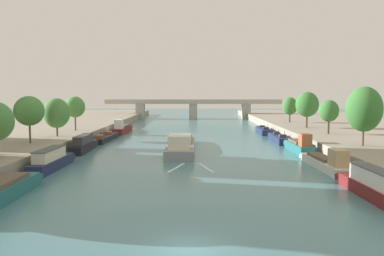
{
  "coord_description": "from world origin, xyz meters",
  "views": [
    {
      "loc": [
        0.36,
        -22.25,
        9.16
      ],
      "look_at": [
        0.0,
        41.92,
        3.31
      ],
      "focal_mm": 36.68,
      "sensor_mm": 36.0,
      "label": 1
    }
  ],
  "objects_px": {
    "moored_boat_right_second": "(326,162)",
    "tree_right_second": "(329,111)",
    "tree_left_distant": "(57,113)",
    "moored_boat_left_near": "(105,138)",
    "tree_left_by_lamp": "(75,107)",
    "bridge_far": "(193,106)",
    "moored_boat_right_near": "(299,146)",
    "moored_boat_right_upstream": "(279,138)",
    "moored_boat_left_gap_after": "(51,160)",
    "tree_right_end_of_row": "(307,104)",
    "tree_right_far": "(364,109)",
    "moored_boat_right_midway": "(371,185)",
    "moored_boat_right_lone": "(263,130)",
    "moored_boat_left_lone": "(84,144)",
    "tree_left_past_mid": "(29,111)",
    "barge_midriver": "(181,145)",
    "tree_right_by_lamp": "(290,106)",
    "moored_boat_left_far": "(122,129)"
  },
  "relations": [
    {
      "from": "moored_boat_left_gap_after",
      "to": "moored_boat_right_lone",
      "type": "relative_size",
      "value": 0.94
    },
    {
      "from": "tree_left_by_lamp",
      "to": "tree_right_by_lamp",
      "type": "relative_size",
      "value": 1.07
    },
    {
      "from": "moored_boat_right_midway",
      "to": "moored_boat_right_lone",
      "type": "bearing_deg",
      "value": 89.97
    },
    {
      "from": "moored_boat_right_near",
      "to": "tree_left_past_mid",
      "type": "bearing_deg",
      "value": -174.25
    },
    {
      "from": "tree_left_distant",
      "to": "tree_right_end_of_row",
      "type": "relative_size",
      "value": 0.86
    },
    {
      "from": "moored_boat_left_lone",
      "to": "moored_boat_right_lone",
      "type": "bearing_deg",
      "value": 39.33
    },
    {
      "from": "moored_boat_right_near",
      "to": "moored_boat_right_lone",
      "type": "relative_size",
      "value": 0.9
    },
    {
      "from": "moored_boat_left_lone",
      "to": "moored_boat_right_lone",
      "type": "height_order",
      "value": "moored_boat_left_lone"
    },
    {
      "from": "moored_boat_right_midway",
      "to": "tree_right_end_of_row",
      "type": "xyz_separation_m",
      "value": [
        7.82,
        47.28,
        5.56
      ]
    },
    {
      "from": "tree_left_distant",
      "to": "bridge_far",
      "type": "bearing_deg",
      "value": 72.63
    },
    {
      "from": "moored_boat_right_near",
      "to": "tree_right_far",
      "type": "xyz_separation_m",
      "value": [
        6.87,
        -6.61,
        5.9
      ]
    },
    {
      "from": "moored_boat_left_near",
      "to": "tree_left_distant",
      "type": "relative_size",
      "value": 2.28
    },
    {
      "from": "moored_boat_left_gap_after",
      "to": "tree_right_end_of_row",
      "type": "relative_size",
      "value": 1.52
    },
    {
      "from": "tree_right_far",
      "to": "tree_right_end_of_row",
      "type": "xyz_separation_m",
      "value": [
        0.38,
        28.07,
        -0.23
      ]
    },
    {
      "from": "tree_left_distant",
      "to": "tree_right_far",
      "type": "distance_m",
      "value": 47.3
    },
    {
      "from": "moored_boat_right_midway",
      "to": "tree_right_second",
      "type": "bearing_deg",
      "value": 76.93
    },
    {
      "from": "moored_boat_right_upstream",
      "to": "tree_left_by_lamp",
      "type": "relative_size",
      "value": 1.8
    },
    {
      "from": "moored_boat_left_lone",
      "to": "tree_right_far",
      "type": "distance_m",
      "value": 41.26
    },
    {
      "from": "tree_right_second",
      "to": "bridge_far",
      "type": "height_order",
      "value": "tree_right_second"
    },
    {
      "from": "tree_right_far",
      "to": "bridge_far",
      "type": "height_order",
      "value": "tree_right_far"
    },
    {
      "from": "moored_boat_right_midway",
      "to": "moored_boat_right_lone",
      "type": "xyz_separation_m",
      "value": [
        0.03,
        53.64,
        -0.46
      ]
    },
    {
      "from": "moored_boat_right_second",
      "to": "tree_right_by_lamp",
      "type": "relative_size",
      "value": 2.12
    },
    {
      "from": "moored_boat_right_near",
      "to": "moored_boat_right_upstream",
      "type": "xyz_separation_m",
      "value": [
        -0.4,
        12.64,
        -0.33
      ]
    },
    {
      "from": "moored_boat_right_upstream",
      "to": "tree_right_second",
      "type": "distance_m",
      "value": 10.14
    },
    {
      "from": "tree_right_by_lamp",
      "to": "moored_boat_left_near",
      "type": "bearing_deg",
      "value": -152.62
    },
    {
      "from": "moored_boat_right_lone",
      "to": "tree_right_end_of_row",
      "type": "bearing_deg",
      "value": -39.25
    },
    {
      "from": "moored_boat_left_near",
      "to": "tree_right_second",
      "type": "height_order",
      "value": "tree_right_second"
    },
    {
      "from": "moored_boat_right_lone",
      "to": "tree_left_by_lamp",
      "type": "relative_size",
      "value": 1.84
    },
    {
      "from": "moored_boat_left_near",
      "to": "tree_left_by_lamp",
      "type": "bearing_deg",
      "value": -179.65
    },
    {
      "from": "tree_left_by_lamp",
      "to": "moored_boat_left_lone",
      "type": "bearing_deg",
      "value": -68.22
    },
    {
      "from": "moored_boat_right_near",
      "to": "tree_right_second",
      "type": "bearing_deg",
      "value": 50.44
    },
    {
      "from": "barge_midriver",
      "to": "moored_boat_right_second",
      "type": "xyz_separation_m",
      "value": [
        17.73,
        -14.77,
        -0.1
      ]
    },
    {
      "from": "tree_left_distant",
      "to": "moored_boat_right_lone",
      "type": "bearing_deg",
      "value": 30.54
    },
    {
      "from": "barge_midriver",
      "to": "moored_boat_right_near",
      "type": "relative_size",
      "value": 2.02
    },
    {
      "from": "moored_boat_right_upstream",
      "to": "tree_left_by_lamp",
      "type": "distance_m",
      "value": 38.89
    },
    {
      "from": "tree_left_past_mid",
      "to": "tree_left_by_lamp",
      "type": "relative_size",
      "value": 1.04
    },
    {
      "from": "tree_left_by_lamp",
      "to": "bridge_far",
      "type": "bearing_deg",
      "value": 70.22
    },
    {
      "from": "moored_boat_left_far",
      "to": "tree_right_second",
      "type": "relative_size",
      "value": 2.15
    },
    {
      "from": "tree_left_past_mid",
      "to": "tree_right_by_lamp",
      "type": "height_order",
      "value": "tree_left_past_mid"
    },
    {
      "from": "moored_boat_right_near",
      "to": "tree_left_by_lamp",
      "type": "relative_size",
      "value": 1.66
    },
    {
      "from": "tree_right_end_of_row",
      "to": "moored_boat_left_near",
      "type": "bearing_deg",
      "value": -170.81
    },
    {
      "from": "tree_left_distant",
      "to": "tree_right_end_of_row",
      "type": "bearing_deg",
      "value": 19.42
    },
    {
      "from": "moored_boat_right_upstream",
      "to": "bridge_far",
      "type": "xyz_separation_m",
      "value": [
        -16.04,
        64.4,
        3.61
      ]
    },
    {
      "from": "tree_left_by_lamp",
      "to": "bridge_far",
      "type": "height_order",
      "value": "tree_left_by_lamp"
    },
    {
      "from": "moored_boat_right_near",
      "to": "tree_left_by_lamp",
      "type": "xyz_separation_m",
      "value": [
        -38.8,
        14.87,
        5.39
      ]
    },
    {
      "from": "moored_boat_right_second",
      "to": "tree_right_second",
      "type": "relative_size",
      "value": 2.16
    },
    {
      "from": "moored_boat_right_near",
      "to": "tree_right_far",
      "type": "height_order",
      "value": "tree_right_far"
    },
    {
      "from": "moored_boat_left_lone",
      "to": "bridge_far",
      "type": "xyz_separation_m",
      "value": [
        16.82,
        76.03,
        3.19
      ]
    },
    {
      "from": "tree_left_distant",
      "to": "tree_right_second",
      "type": "bearing_deg",
      "value": 4.85
    },
    {
      "from": "bridge_far",
      "to": "barge_midriver",
      "type": "bearing_deg",
      "value": -91.25
    }
  ]
}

